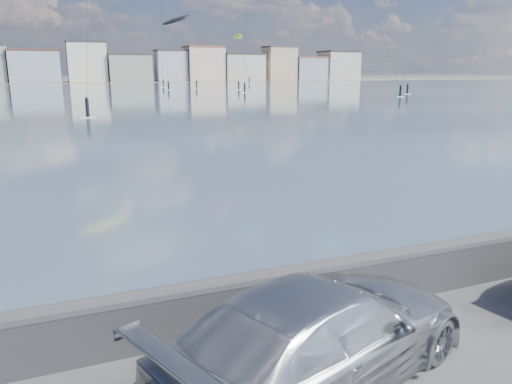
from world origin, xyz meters
TOP-DOWN VIEW (x-y plane):
  - bay_water at (0.00, 91.50)m, footprint 500.00×177.00m
  - far_shore_strip at (0.00, 200.00)m, footprint 500.00×60.00m
  - seawall at (0.00, 2.70)m, footprint 400.00×0.36m
  - far_buildings at (1.31, 186.00)m, footprint 240.79×13.26m
  - car_silver at (0.71, 0.79)m, footprint 6.03×4.11m
  - kitesurfer_4 at (28.96, 124.53)m, footprint 8.10×11.31m
  - kitesurfer_11 at (57.79, 158.57)m, footprint 4.92×11.83m

SIDE VIEW (x-z plane):
  - bay_water at x=0.00m, z-range 0.01..0.01m
  - far_shore_strip at x=0.00m, z-range 0.01..0.01m
  - seawall at x=0.00m, z-range 0.04..1.12m
  - car_silver at x=0.71m, z-range 0.00..1.62m
  - far_buildings at x=1.31m, z-range -1.27..13.33m
  - kitesurfer_11 at x=57.79m, z-range 6.82..23.10m
  - kitesurfer_4 at x=28.96m, z-range 6.96..25.63m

